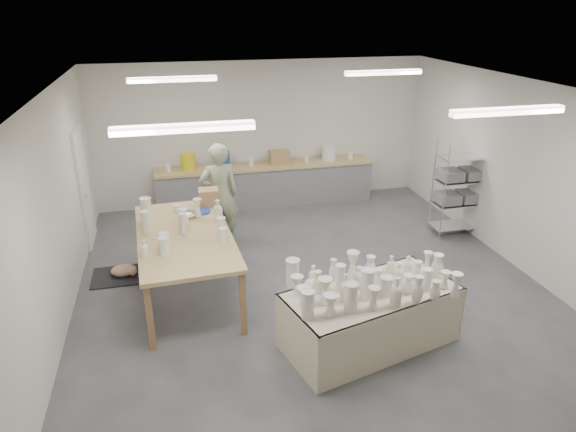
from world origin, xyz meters
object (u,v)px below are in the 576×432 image
object	(u,v)px
potter	(219,195)
drying_table	(369,314)
red_stool	(219,222)
work_table	(185,231)

from	to	relation	value
potter	drying_table	bearing A→B (deg)	106.70
potter	red_stool	distance (m)	0.68
drying_table	red_stool	bearing A→B (deg)	97.45
red_stool	work_table	bearing A→B (deg)	-110.72
drying_table	potter	bearing A→B (deg)	99.03
drying_table	red_stool	size ratio (longest dim) A/B	5.82
drying_table	potter	distance (m)	3.73
work_table	potter	distance (m)	1.62
work_table	potter	world-z (taller)	potter
drying_table	red_stool	distance (m)	3.94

